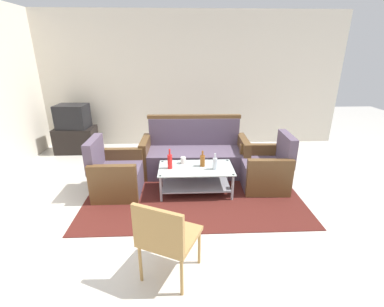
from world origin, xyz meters
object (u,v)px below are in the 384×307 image
object	(u,v)px
bottle_red	(170,161)
coffee_table	(196,176)
tv_stand	(76,140)
armchair_right	(266,170)
bottle_clear	(215,163)
bottle_brown	(202,160)
cup	(183,160)
wicker_chair	(165,235)
couch	(194,155)
armchair_left	(116,175)
television	(73,116)

from	to	relation	value
bottle_red	coffee_table	bearing A→B (deg)	1.60
bottle_red	tv_stand	world-z (taller)	bottle_red
armchair_right	bottle_clear	xyz separation A→B (m)	(-0.84, -0.22, 0.22)
bottle_brown	tv_stand	distance (m)	3.13
cup	wicker_chair	xyz separation A→B (m)	(-0.18, -1.82, 0.03)
couch	coffee_table	world-z (taller)	couch
cup	bottle_red	bearing A→B (deg)	-137.57
couch	cup	distance (m)	0.63
armchair_left	coffee_table	size ratio (longest dim) A/B	0.77
bottle_red	couch	bearing A→B (deg)	62.23
bottle_red	wicker_chair	distance (m)	1.65
couch	bottle_brown	world-z (taller)	couch
armchair_right	tv_stand	world-z (taller)	armchair_right
tv_stand	armchair_right	bearing A→B (deg)	-26.14
coffee_table	wicker_chair	bearing A→B (deg)	-102.52
coffee_table	cup	distance (m)	0.31
armchair_left	cup	xyz separation A→B (m)	(1.01, 0.12, 0.17)
armchair_right	cup	distance (m)	1.31
bottle_red	bottle_clear	world-z (taller)	bottle_red
bottle_red	television	distance (m)	2.80
bottle_red	wicker_chair	xyz separation A→B (m)	(0.01, -1.65, -0.03)
coffee_table	bottle_red	world-z (taller)	bottle_red
armchair_left	bottle_brown	xyz separation A→B (m)	(1.30, 0.01, 0.21)
wicker_chair	tv_stand	bearing A→B (deg)	145.30
tv_stand	wicker_chair	bearing A→B (deg)	-59.86
armchair_right	bottle_clear	size ratio (longest dim) A/B	3.46
armchair_right	bottle_red	world-z (taller)	armchair_right
bottle_brown	tv_stand	size ratio (longest dim) A/B	0.30
bottle_brown	couch	bearing A→B (deg)	96.82
armchair_left	television	distance (m)	2.26
bottle_clear	wicker_chair	bearing A→B (deg)	-111.95
coffee_table	armchair_right	bearing A→B (deg)	7.66
wicker_chair	bottle_clear	bearing A→B (deg)	93.21
bottle_red	cup	size ratio (longest dim) A/B	3.00
couch	television	bearing A→B (deg)	-23.73
cup	bottle_clear	bearing A→B (deg)	-27.78
cup	tv_stand	size ratio (longest dim) A/B	0.12
television	bottle_red	bearing A→B (deg)	141.65
wicker_chair	television	bearing A→B (deg)	145.28
coffee_table	bottle_brown	xyz separation A→B (m)	(0.10, 0.05, 0.23)
bottle_brown	cup	bearing A→B (deg)	157.49
couch	bottle_red	distance (m)	0.88
coffee_table	bottle_clear	world-z (taller)	bottle_clear
tv_stand	bottle_clear	bearing A→B (deg)	-35.96
armchair_left	bottle_brown	distance (m)	1.31
armchair_left	cup	world-z (taller)	armchair_left
bottle_red	television	world-z (taller)	television
bottle_red	tv_stand	bearing A→B (deg)	137.17
tv_stand	television	distance (m)	0.50
armchair_right	wicker_chair	bearing A→B (deg)	143.30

